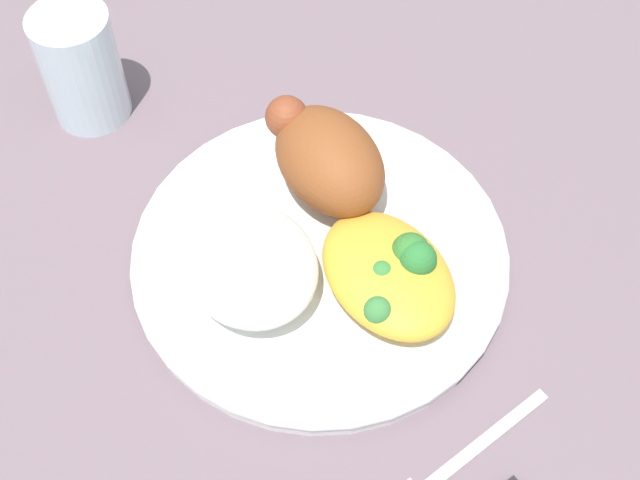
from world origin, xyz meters
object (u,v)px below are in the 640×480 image
Objects in this scene: roasted_chicken at (326,158)px; rice_pile at (251,266)px; mac_cheese_with_broccoli at (391,272)px; fork at (455,464)px; water_glass at (81,67)px; plate at (320,255)px.

roasted_chicken reaches higher than rice_pile.
mac_cheese_with_broccoli is 0.79× the size of fork.
roasted_chicken is at bearing -147.50° from water_glass.
water_glass is (0.23, 0.08, 0.04)m from plate.
rice_pile is 0.92× the size of mac_cheese_with_broccoli.
rice_pile is 0.10m from mac_cheese_with_broccoli.
rice_pile is 1.06× the size of water_glass.
rice_pile is 0.23m from water_glass.
mac_cheese_with_broccoli reaches higher than plate.
plate is 0.06m from rice_pile.
rice_pile is at bearing 15.85° from fork.
roasted_chicken reaches higher than fork.
mac_cheese_with_broccoli is at bearing 175.27° from roasted_chicken.
plate is 2.50× the size of roasted_chicken.
water_glass reaches higher than rice_pile.
fork is at bearing -169.35° from water_glass.
water_glass is at bearing 10.65° from fork.
rice_pile is (-0.05, 0.09, -0.01)m from roasted_chicken.
plate is at bearing -160.21° from water_glass.
mac_cheese_with_broccoli is at bearing -158.94° from water_glass.
roasted_chicken is 0.22m from water_glass.
plate is 2.63× the size of rice_pile.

